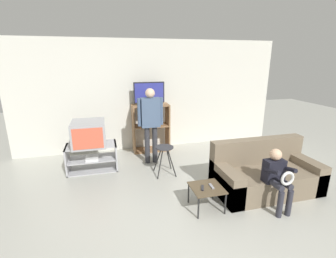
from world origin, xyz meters
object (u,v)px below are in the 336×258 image
media_shelf (151,127)px  television_flat (149,94)px  snack_table (207,190)px  couch (264,174)px  folding_stool (165,152)px  person_standing_adult (151,119)px  tv_stand (92,158)px  person_seated_child (277,175)px  television_main (89,133)px  remote_control_white (211,186)px  remote_control_black (203,188)px

media_shelf → television_flat: 0.80m
snack_table → couch: couch is taller
folding_stool → person_standing_adult: 0.80m
tv_stand → couch: 3.24m
couch → person_seated_child: bearing=-109.5°
television_main → folding_stool: bearing=-21.3°
media_shelf → snack_table: media_shelf is taller
couch → television_flat: bearing=123.4°
media_shelf → person_standing_adult: 0.82m
snack_table → remote_control_white: (0.07, -0.01, 0.05)m
television_flat → media_shelf: bearing=23.4°
television_main → snack_table: television_main is taller
folding_stool → television_main: bearing=158.7°
media_shelf → television_flat: (-0.02, -0.01, 0.80)m
couch → remote_control_black: bearing=-167.6°
media_shelf → remote_control_black: (0.26, -2.60, -0.22)m
television_flat → snack_table: size_ratio=1.54×
television_main → folding_stool: 1.51m
television_flat → remote_control_black: (0.28, -2.59, -1.02)m
tv_stand → television_flat: (1.32, 0.77, 1.12)m
tv_stand → remote_control_black: size_ratio=6.70×
tv_stand → person_standing_adult: person_standing_adult is taller
remote_control_white → remote_control_black: bearing=-172.8°
remote_control_white → television_flat: bearing=102.1°
television_flat → remote_control_white: bearing=-80.6°
person_seated_child → snack_table: bearing=166.3°
snack_table → person_seated_child: bearing=-13.7°
couch → media_shelf: bearing=122.8°
television_flat → snack_table: (0.36, -2.57, -1.07)m
remote_control_black → person_seated_child: 1.10m
remote_control_black → snack_table: bearing=36.5°
snack_table → couch: size_ratio=0.27×
folding_stool → person_standing_adult: bearing=103.4°
tv_stand → television_main: bearing=-172.5°
remote_control_white → person_seated_child: size_ratio=0.16×
tv_stand → media_shelf: media_shelf is taller
television_main → media_shelf: bearing=29.8°
media_shelf → folding_stool: bearing=-89.6°
folding_stool → tv_stand: bearing=158.3°
remote_control_white → person_seated_child: (0.92, -0.24, 0.18)m
remote_control_white → television_main: bearing=137.2°
folding_stool → remote_control_black: (0.25, -1.28, -0.10)m
remote_control_white → person_seated_child: bearing=-11.7°
person_standing_adult → person_seated_child: size_ratio=1.76×
tv_stand → media_shelf: size_ratio=0.85×
tv_stand → media_shelf: bearing=30.1°
snack_table → remote_control_black: remote_control_black is taller
couch → snack_table: bearing=-167.6°
tv_stand → folding_stool: size_ratio=1.71×
tv_stand → person_seated_child: 3.37m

